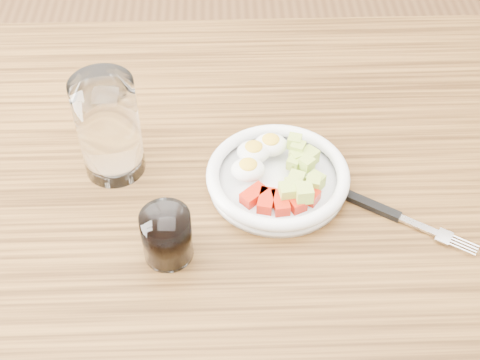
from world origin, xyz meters
TOP-DOWN VIEW (x-y plane):
  - dining_table at (0.00, 0.00)m, footprint 1.50×0.90m
  - bowl at (0.04, 0.03)m, footprint 0.20×0.20m
  - fork at (0.19, -0.03)m, footprint 0.18×0.13m
  - water_glass at (-0.19, 0.07)m, footprint 0.09×0.09m
  - coffee_glass at (-0.11, -0.09)m, footprint 0.06×0.06m

SIDE VIEW (x-z plane):
  - dining_table at x=0.00m, z-range 0.28..1.05m
  - fork at x=0.19m, z-range 0.77..0.78m
  - bowl at x=0.04m, z-range 0.76..0.81m
  - coffee_glass at x=-0.11m, z-range 0.77..0.84m
  - water_glass at x=-0.19m, z-range 0.77..0.93m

